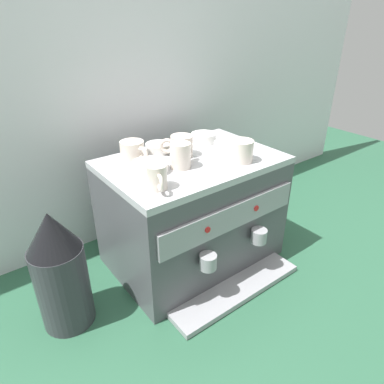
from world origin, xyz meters
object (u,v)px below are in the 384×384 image
object	(u,v)px
ceramic_cup_0	(241,150)
ceramic_cup_1	(157,177)
ceramic_cup_4	(133,151)
ceramic_bowl_2	(158,148)
ceramic_bowl_1	(204,138)
ceramic_bowl_3	(229,147)
ceramic_bowl_0	(150,167)
coffee_grinder	(60,271)
ceramic_cup_2	(181,146)
milk_pitcher	(267,214)
ceramic_cup_3	(181,155)
espresso_machine	(193,212)

from	to	relation	value
ceramic_cup_0	ceramic_cup_1	xyz separation A→B (m)	(-0.34, -0.01, -0.00)
ceramic_cup_4	ceramic_bowl_2	xyz separation A→B (m)	(0.11, 0.01, -0.02)
ceramic_cup_0	ceramic_bowl_1	bearing A→B (deg)	84.95
ceramic_cup_4	ceramic_bowl_3	distance (m)	0.35
ceramic_bowl_0	coffee_grinder	bearing A→B (deg)	-176.54
ceramic_cup_2	ceramic_bowl_0	bearing A→B (deg)	-162.79
coffee_grinder	ceramic_bowl_2	bearing A→B (deg)	18.50
milk_pitcher	ceramic_cup_4	bearing A→B (deg)	165.23
ceramic_cup_2	ceramic_cup_3	world-z (taller)	ceramic_cup_3
ceramic_cup_4	ceramic_cup_3	bearing A→B (deg)	-58.55
espresso_machine	ceramic_bowl_1	bearing A→B (deg)	39.48
ceramic_cup_4	milk_pitcher	world-z (taller)	ceramic_cup_4
ceramic_cup_2	ceramic_cup_3	xyz separation A→B (m)	(-0.06, -0.08, 0.01)
ceramic_cup_3	ceramic_bowl_1	xyz separation A→B (m)	(0.21, 0.15, -0.03)
coffee_grinder	milk_pitcher	distance (m)	0.93
ceramic_cup_2	ceramic_bowl_3	distance (m)	0.18
espresso_machine	ceramic_cup_1	distance (m)	0.35
espresso_machine	ceramic_bowl_3	xyz separation A→B (m)	(0.16, -0.01, 0.23)
ceramic_cup_3	ceramic_bowl_0	world-z (taller)	ceramic_cup_3
coffee_grinder	ceramic_cup_0	bearing A→B (deg)	-8.36
ceramic_cup_2	ceramic_cup_1	bearing A→B (deg)	-140.21
ceramic_cup_0	ceramic_cup_2	bearing A→B (deg)	130.27
ceramic_bowl_3	espresso_machine	bearing A→B (deg)	175.81
ceramic_cup_0	ceramic_cup_2	world-z (taller)	same
ceramic_cup_1	ceramic_bowl_0	size ratio (longest dim) A/B	0.81
ceramic_bowl_2	ceramic_bowl_0	bearing A→B (deg)	-131.01
ceramic_bowl_1	coffee_grinder	bearing A→B (deg)	-168.48
ceramic_cup_1	coffee_grinder	size ratio (longest dim) A/B	0.24
ceramic_cup_0	milk_pitcher	size ratio (longest dim) A/B	0.97
espresso_machine	milk_pitcher	world-z (taller)	espresso_machine
ceramic_cup_0	coffee_grinder	world-z (taller)	ceramic_cup_0
ceramic_cup_4	ceramic_bowl_0	bearing A→B (deg)	-92.94
ceramic_cup_2	ceramic_cup_4	world-z (taller)	ceramic_cup_2
ceramic_cup_1	milk_pitcher	distance (m)	0.75
ceramic_cup_1	ceramic_cup_0	bearing A→B (deg)	1.32
ceramic_cup_3	ceramic_bowl_2	world-z (taller)	ceramic_cup_3
ceramic_bowl_3	ceramic_bowl_2	bearing A→B (deg)	145.07
ceramic_cup_4	ceramic_bowl_0	world-z (taller)	ceramic_cup_4
ceramic_bowl_2	ceramic_cup_0	bearing A→B (deg)	-53.72
ceramic_bowl_2	coffee_grinder	xyz separation A→B (m)	(-0.45, -0.15, -0.24)
ceramic_cup_3	ceramic_cup_4	bearing A→B (deg)	121.45
ceramic_cup_0	coffee_grinder	distance (m)	0.69
espresso_machine	milk_pitcher	xyz separation A→B (m)	(0.41, -0.02, -0.15)
ceramic_cup_2	ceramic_bowl_3	xyz separation A→B (m)	(0.17, -0.07, -0.02)
ceramic_cup_2	milk_pitcher	world-z (taller)	ceramic_cup_2
ceramic_cup_0	milk_pitcher	distance (m)	0.50
ceramic_bowl_3	coffee_grinder	bearing A→B (deg)	-179.75
ceramic_cup_1	ceramic_cup_4	world-z (taller)	ceramic_cup_1
ceramic_cup_1	ceramic_bowl_3	distance (m)	0.39
ceramic_bowl_2	ceramic_cup_3	bearing A→B (deg)	-94.72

